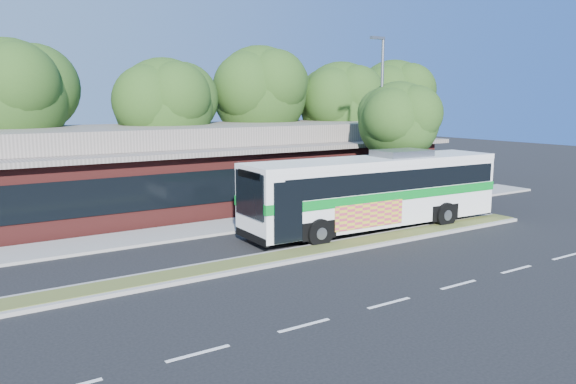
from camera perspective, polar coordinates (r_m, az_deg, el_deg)
name	(u,v)px	position (r m, az deg, el deg)	size (l,w,h in m)	color
ground	(293,262)	(20.57, 0.56, -7.14)	(120.00, 120.00, 0.00)	black
median_strip	(284,256)	(21.03, -0.36, -6.55)	(26.00, 1.10, 0.15)	#4C5B26
sidewalk	(216,228)	(25.95, -7.33, -3.60)	(44.00, 2.60, 0.12)	gray
plaza_building	(162,168)	(31.58, -12.65, 2.36)	(33.20, 11.20, 4.45)	#531C1A
lamp_post	(381,118)	(30.40, 9.39, 7.45)	(0.93, 0.18, 9.07)	slate
tree_bg_b	(17,94)	(32.84, -25.83, 8.95)	(6.69, 6.00, 9.00)	black
tree_bg_c	(170,104)	(33.87, -11.91, 8.72)	(6.24, 5.60, 8.26)	black
tree_bg_d	(264,91)	(37.90, -2.41, 10.20)	(6.91, 6.20, 9.37)	black
tree_bg_e	(344,101)	(40.48, 5.72, 9.15)	(6.47, 5.80, 8.50)	black
tree_bg_f	(396,97)	(45.22, 10.94, 9.44)	(6.69, 6.00, 8.92)	black
transit_bus	(375,186)	(25.65, 8.88, 0.58)	(12.78, 3.34, 3.56)	white
sidewalk_tree	(401,120)	(31.28, 11.44, 7.19)	(4.83, 4.33, 6.84)	black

